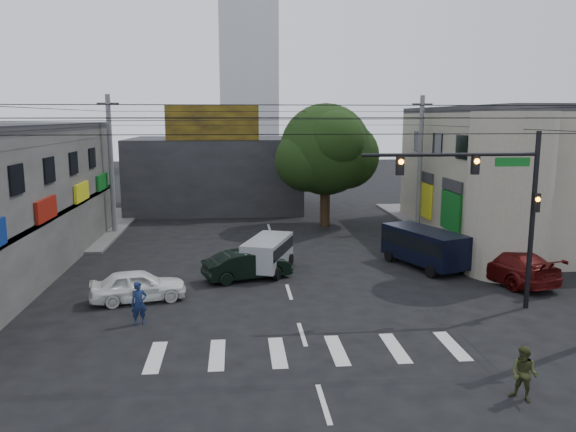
{
  "coord_description": "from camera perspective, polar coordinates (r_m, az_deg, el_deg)",
  "views": [
    {
      "loc": [
        -2.29,
        -22.05,
        7.73
      ],
      "look_at": [
        0.14,
        4.0,
        3.11
      ],
      "focal_mm": 35.0,
      "sensor_mm": 36.0,
      "label": 1
    }
  ],
  "objects": [
    {
      "name": "silver_minivan",
      "position": [
        28.41,
        -2.07,
        -3.99
      ],
      "size": [
        5.03,
        4.17,
        1.71
      ],
      "primitive_type": null,
      "rotation": [
        0.0,
        0.0,
        1.23
      ],
      "color": "#AFB2B8",
      "rests_on": "ground"
    },
    {
      "name": "corner_column",
      "position": [
        29.48,
        21.53,
        2.05
      ],
      "size": [
        4.0,
        4.0,
        8.0
      ],
      "primitive_type": "cylinder",
      "color": "gray",
      "rests_on": "ground"
    },
    {
      "name": "navy_van",
      "position": [
        29.99,
        13.68,
        -3.24
      ],
      "size": [
        6.25,
        5.18,
        2.0
      ],
      "primitive_type": null,
      "rotation": [
        0.0,
        0.0,
        1.93
      ],
      "color": "black",
      "rests_on": "ground"
    },
    {
      "name": "maroon_sedan",
      "position": [
        28.84,
        21.25,
        -4.6
      ],
      "size": [
        5.18,
        6.67,
        1.59
      ],
      "primitive_type": "imported",
      "rotation": [
        0.0,
        0.0,
        3.43
      ],
      "color": "#490A0A",
      "rests_on": "ground"
    },
    {
      "name": "ground",
      "position": [
        23.47,
        0.57,
        -9.21
      ],
      "size": [
        160.0,
        160.0,
        0.0
      ],
      "primitive_type": "plane",
      "color": "black",
      "rests_on": "ground"
    },
    {
      "name": "sidewalk_far_left",
      "position": [
        43.69,
        -26.32,
        -1.12
      ],
      "size": [
        16.0,
        16.0,
        0.15
      ],
      "primitive_type": "cube",
      "color": "#514F4C",
      "rests_on": "ground"
    },
    {
      "name": "tower_distant",
      "position": [
        93.17,
        -4.08,
        18.8
      ],
      "size": [
        9.0,
        9.0,
        44.0
      ],
      "primitive_type": "cube",
      "color": "silver",
      "rests_on": "ground"
    },
    {
      "name": "dark_sedan",
      "position": [
        27.21,
        -4.17,
        -5.0
      ],
      "size": [
        4.07,
        5.13,
        1.39
      ],
      "primitive_type": "imported",
      "rotation": [
        0.0,
        0.0,
        1.9
      ],
      "color": "black",
      "rests_on": "ground"
    },
    {
      "name": "building_far",
      "position": [
        48.31,
        -7.36,
        4.32
      ],
      "size": [
        14.0,
        10.0,
        6.0
      ],
      "primitive_type": "cube",
      "color": "#232326",
      "rests_on": "ground"
    },
    {
      "name": "traffic_officer",
      "position": [
        22.08,
        -14.9,
        -8.57
      ],
      "size": [
        0.85,
        0.77,
        1.65
      ],
      "primitive_type": "imported",
      "rotation": [
        0.0,
        0.0,
        0.34
      ],
      "color": "#132144",
      "rests_on": "ground"
    },
    {
      "name": "building_right",
      "position": [
        40.67,
        24.68,
        3.84
      ],
      "size": [
        14.0,
        18.0,
        8.0
      ],
      "primitive_type": "cube",
      "color": "gray",
      "rests_on": "ground"
    },
    {
      "name": "billboard",
      "position": [
        43.18,
        -7.71,
        9.36
      ],
      "size": [
        7.0,
        0.3,
        2.6
      ],
      "primitive_type": "cube",
      "color": "olive",
      "rests_on": "building_far"
    },
    {
      "name": "street_tree",
      "position": [
        39.61,
        3.84,
        6.73
      ],
      "size": [
        6.4,
        6.4,
        8.7
      ],
      "color": "black",
      "rests_on": "ground"
    },
    {
      "name": "pedestrian_olive",
      "position": [
        17.26,
        22.86,
        -14.57
      ],
      "size": [
        1.34,
        1.34,
        1.56
      ],
      "primitive_type": "imported",
      "rotation": [
        0.0,
        0.0,
        -0.86
      ],
      "color": "#33381A",
      "rests_on": "ground"
    },
    {
      "name": "sidewalk_far_right",
      "position": [
        45.54,
        21.21,
        -0.35
      ],
      "size": [
        16.0,
        16.0,
        0.15
      ],
      "primitive_type": "cube",
      "color": "#514F4C",
      "rests_on": "ground"
    },
    {
      "name": "utility_pole_far_right",
      "position": [
        40.26,
        13.26,
        5.29
      ],
      "size": [
        0.32,
        0.32,
        9.2
      ],
      "primitive_type": "cylinder",
      "color": "#59595B",
      "rests_on": "ground"
    },
    {
      "name": "traffic_gantry",
      "position": [
        23.53,
        20.19,
        2.32
      ],
      "size": [
        7.1,
        0.35,
        7.2
      ],
      "color": "black",
      "rests_on": "ground"
    },
    {
      "name": "white_compact",
      "position": [
        24.84,
        -14.97,
        -6.83
      ],
      "size": [
        3.28,
        4.65,
        1.36
      ],
      "primitive_type": "imported",
      "rotation": [
        0.0,
        0.0,
        1.79
      ],
      "color": "white",
      "rests_on": "ground"
    },
    {
      "name": "utility_pole_far_left",
      "position": [
        39.05,
        -17.52,
        4.96
      ],
      "size": [
        0.32,
        0.32,
        9.2
      ],
      "primitive_type": "cylinder",
      "color": "#59595B",
      "rests_on": "ground"
    }
  ]
}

